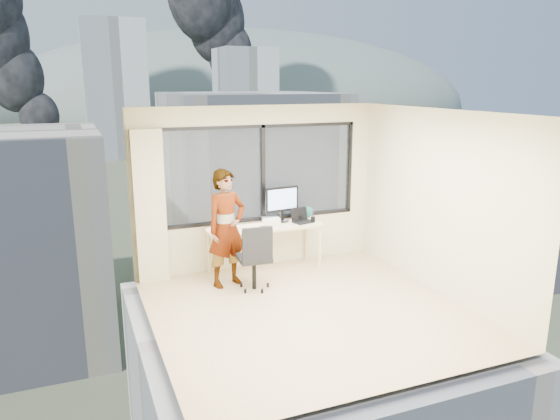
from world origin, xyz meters
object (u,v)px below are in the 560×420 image
laptop (303,216)px  chair (254,256)px  desk (265,248)px  monitor (282,204)px  handbag (306,212)px  person (227,228)px  game_console (271,220)px

laptop → chair: bearing=-164.4°
desk → monitor: 0.76m
laptop → handbag: bearing=43.3°
desk → laptop: size_ratio=5.37×
desk → handbag: 0.95m
person → game_console: (0.89, 0.52, -0.09)m
desk → person: 0.94m
desk → monitor: bearing=20.7°
monitor → handbag: bearing=1.1°
chair → desk: bearing=62.5°
game_console → handbag: 0.63m
desk → person: bearing=-154.0°
game_console → handbag: (0.62, 0.01, 0.07)m
person → monitor: person is taller
chair → laptop: (1.05, 0.61, 0.35)m
person → handbag: bearing=1.0°
monitor → handbag: 0.49m
handbag → laptop: bearing=-132.6°
chair → person: person is taller
desk → chair: bearing=-121.5°
chair → person: 0.58m
monitor → chair: bearing=-138.9°
chair → monitor: bearing=50.5°
monitor → laptop: size_ratio=1.72×
desk → game_console: 0.48m
desk → person: person is taller
monitor → game_console: size_ratio=2.09×
chair → game_console: (0.59, 0.84, 0.28)m
desk → handbag: bearing=12.9°
monitor → laptop: bearing=-38.3°
chair → laptop: chair is taller
chair → person: size_ratio=0.58×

